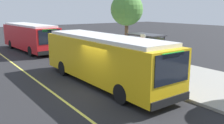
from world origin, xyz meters
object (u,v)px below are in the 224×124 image
(transit_bus_main, at_px, (103,58))
(waiting_bench, at_px, (146,59))
(route_sign_post, at_px, (143,49))
(pedestrian_commuter, at_px, (136,61))
(transit_bus_second, at_px, (30,36))

(transit_bus_main, distance_m, waiting_bench, 5.59)
(waiting_bench, relative_size, route_sign_post, 0.57)
(transit_bus_main, xyz_separation_m, waiting_bench, (-1.77, 5.21, -0.98))
(waiting_bench, xyz_separation_m, pedestrian_commuter, (1.74, -2.59, 0.48))
(waiting_bench, height_order, route_sign_post, route_sign_post)
(transit_bus_main, xyz_separation_m, pedestrian_commuter, (-0.03, 2.62, -0.50))
(transit_bus_main, height_order, route_sign_post, same)
(transit_bus_main, bearing_deg, pedestrian_commuter, 90.62)
(transit_bus_main, height_order, pedestrian_commuter, transit_bus_main)
(waiting_bench, xyz_separation_m, route_sign_post, (2.40, -2.57, 1.32))
(transit_bus_main, xyz_separation_m, route_sign_post, (0.63, 2.64, 0.34))
(transit_bus_second, height_order, pedestrian_commuter, transit_bus_second)
(waiting_bench, relative_size, pedestrian_commuter, 0.95)
(route_sign_post, relative_size, pedestrian_commuter, 1.66)
(route_sign_post, xyz_separation_m, pedestrian_commuter, (-0.66, -0.02, -0.84))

